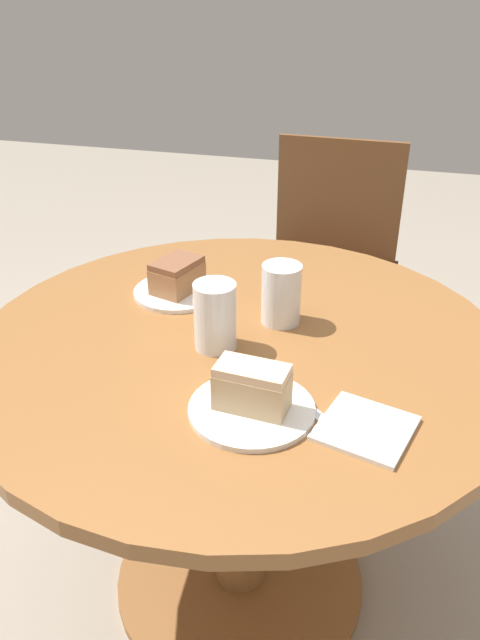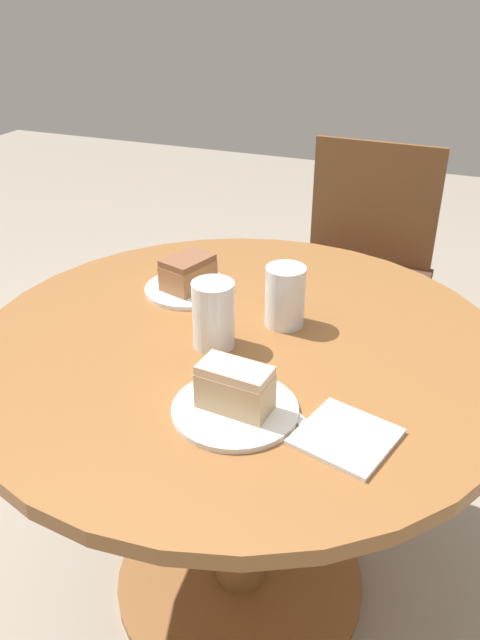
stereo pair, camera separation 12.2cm
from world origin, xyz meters
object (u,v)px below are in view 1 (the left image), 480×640
object	(u,v)px
plate_near	(252,409)
cake_slice_near	(252,387)
glass_lemonade	(281,297)
glass_water	(215,320)
cake_slice_far	(177,275)
chair	(327,266)
plate_far	(178,292)

from	to	relation	value
plate_near	cake_slice_near	xyz separation A→B (m)	(-0.00, -0.00, 0.04)
glass_lemonade	glass_water	xyz separation A→B (m)	(-0.10, -0.13, 0.00)
cake_slice_near	glass_lemonade	distance (m)	0.31
plate_near	glass_water	bearing A→B (deg)	123.43
cake_slice_far	glass_water	size ratio (longest dim) A/B	0.98
chair	plate_far	world-z (taller)	chair
cake_slice_far	plate_near	bearing A→B (deg)	-54.20
cake_slice_near	glass_water	size ratio (longest dim) A/B	0.93
plate_near	glass_water	xyz separation A→B (m)	(-0.12, 0.18, 0.05)
plate_near	plate_far	size ratio (longest dim) A/B	1.06
plate_near	plate_far	distance (m)	0.46
plate_near	plate_far	bearing A→B (deg)	125.80
chair	plate_far	xyz separation A→B (m)	(-0.23, -0.79, 0.25)
glass_water	glass_lemonade	bearing A→B (deg)	52.93
plate_near	glass_lemonade	xyz separation A→B (m)	(-0.02, 0.31, 0.05)
plate_far	glass_water	distance (m)	0.25
glass_lemonade	glass_water	bearing A→B (deg)	-127.07
glass_lemonade	glass_water	size ratio (longest dim) A/B	0.95
chair	glass_water	xyz separation A→B (m)	(-0.08, -0.99, 0.30)
glass_water	plate_near	bearing A→B (deg)	-56.57
chair	plate_near	world-z (taller)	chair
cake_slice_near	glass_water	distance (m)	0.22
plate_far	glass_lemonade	bearing A→B (deg)	-13.96
chair	plate_far	bearing A→B (deg)	-104.60
plate_far	cake_slice_far	world-z (taller)	cake_slice_far
plate_near	glass_lemonade	distance (m)	0.32
cake_slice_far	glass_water	xyz separation A→B (m)	(0.15, -0.19, 0.01)
chair	glass_lemonade	distance (m)	0.91
cake_slice_far	chair	bearing A→B (deg)	73.52
cake_slice_far	glass_lemonade	xyz separation A→B (m)	(0.25, -0.06, 0.01)
glass_water	cake_slice_near	bearing A→B (deg)	-56.57
plate_near	cake_slice_far	size ratio (longest dim) A/B	1.62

